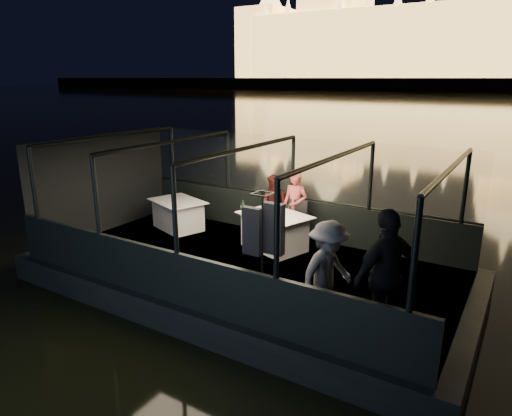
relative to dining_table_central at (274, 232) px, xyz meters
The scene contains 27 objects.
river_water 78.98m from the dining_table_central, 90.06° to the left, with size 500.00×500.00×0.00m, color black.
boat_hull 1.35m from the dining_table_central, 94.73° to the right, with size 8.60×4.40×1.00m, color black.
boat_deck 1.10m from the dining_table_central, 94.73° to the right, with size 8.00×4.00×0.04m, color black.
gunwale_port 0.98m from the dining_table_central, 94.95° to the left, with size 8.00×0.08×0.90m, color black.
gunwale_starboard 3.02m from the dining_table_central, 91.60° to the right, with size 8.00×0.08×0.90m, color black.
cabin_glass_port 1.56m from the dining_table_central, 94.95° to the left, with size 8.00×0.02×1.40m, color #99B2B2, non-canonical shape.
cabin_glass_starboard 3.26m from the dining_table_central, 91.60° to the right, with size 8.00×0.02×1.40m, color #99B2B2, non-canonical shape.
cabin_roof_glass 2.17m from the dining_table_central, 94.73° to the right, with size 8.00×4.00×0.02m, color #99B2B2, non-canonical shape.
end_wall_fore 4.28m from the dining_table_central, 165.95° to the right, with size 0.02×4.00×2.30m, color black, non-canonical shape.
end_wall_aft 4.12m from the dining_table_central, 14.64° to the right, with size 0.02×4.00×2.30m, color black, non-canonical shape.
canopy_ribs 1.28m from the dining_table_central, 94.73° to the right, with size 8.00×4.00×2.30m, color black, non-canonical shape.
dining_table_central is the anchor object (origin of this frame).
dining_table_aft 2.66m from the dining_table_central, behind, with size 1.34×0.97×0.71m, color beige.
chair_port_left 0.49m from the dining_table_central, 112.70° to the left, with size 0.38×0.38×0.81m, color black.
chair_port_right 0.51m from the dining_table_central, 62.43° to the left, with size 0.45×0.45×0.96m, color black.
coat_stand 2.71m from the dining_table_central, 64.97° to the right, with size 0.54×0.43×1.94m, color black, non-canonical shape.
person_woman_coral 0.82m from the dining_table_central, 81.04° to the left, with size 0.57×0.38×1.58m, color #CA5149.
person_man_maroon 0.90m from the dining_table_central, 119.46° to the left, with size 0.69×0.54×1.44m, color #3B1210.
passenger_stripe 3.23m from the dining_table_central, 46.81° to the right, with size 1.05×0.59×1.62m, color silver.
passenger_dark 3.78m from the dining_table_central, 36.62° to the right, with size 1.12×0.47×1.90m, color black.
wine_bottle 0.86m from the dining_table_central, 141.64° to the right, with size 0.07×0.07×0.34m, color #14371B.
bread_basket 0.76m from the dining_table_central, 162.06° to the right, with size 0.18×0.18×0.07m, color brown.
amber_candle 0.49m from the dining_table_central, 95.08° to the right, with size 0.06×0.06×0.08m, color yellow.
plate_near 0.65m from the dining_table_central, 52.63° to the right, with size 0.26×0.26×0.02m, color silver.
plate_far 0.59m from the dining_table_central, 162.78° to the right, with size 0.24×0.24×0.02m, color silver.
wine_glass_white 0.85m from the dining_table_central, 143.09° to the right, with size 0.07×0.07×0.21m, color silver, non-canonical shape.
wine_glass_red 0.49m from the dining_table_central, 11.55° to the left, with size 0.07×0.07×0.21m, color silver, non-canonical shape.
Camera 1 is at (4.59, -7.08, 4.06)m, focal length 32.00 mm.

